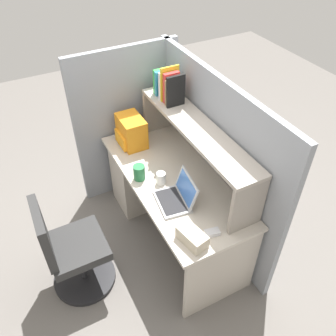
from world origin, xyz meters
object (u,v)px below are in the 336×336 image
backpack (131,132)px  computer_mouse (212,233)px  snack_canister (139,172)px  office_chair (71,253)px  tissue_box (192,237)px  laptop (177,197)px  paper_cup (161,178)px

backpack → computer_mouse: bearing=3.9°
snack_canister → office_chair: 0.83m
tissue_box → snack_canister: (-0.76, -0.06, 0.02)m
backpack → computer_mouse: backpack is taller
computer_mouse → office_chair: (-0.56, -0.92, -0.35)m
laptop → computer_mouse: size_ratio=3.29×
paper_cup → snack_canister: bearing=-133.2°
tissue_box → snack_canister: bearing=172.4°
computer_mouse → paper_cup: size_ratio=1.04×
snack_canister → office_chair: office_chair is taller
tissue_box → backpack: bearing=164.6°
laptop → tissue_box: size_ratio=1.56×
tissue_box → office_chair: (-0.55, -0.76, -0.39)m
paper_cup → snack_canister: (-0.13, -0.14, 0.02)m
computer_mouse → backpack: bearing=-165.5°
office_chair → tissue_box: bearing=-124.8°
tissue_box → snack_canister: size_ratio=1.69×
snack_canister → paper_cup: bearing=46.8°
backpack → computer_mouse: (1.25, 0.09, -0.12)m
snack_canister → tissue_box: bearing=4.3°
backpack → snack_canister: (0.48, -0.13, -0.07)m
backpack → snack_canister: 0.50m
computer_mouse → snack_canister: 0.80m
paper_cup → tissue_box: same height
laptop → backpack: backpack is taller
laptop → tissue_box: (0.39, -0.09, -0.00)m
paper_cup → tissue_box: 0.64m
paper_cup → backpack: bearing=-179.7°
snack_canister → laptop: bearing=22.1°
office_chair → paper_cup: bearing=-83.1°
paper_cup → tissue_box: (0.63, -0.08, 0.00)m
snack_canister → office_chair: size_ratio=0.14×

